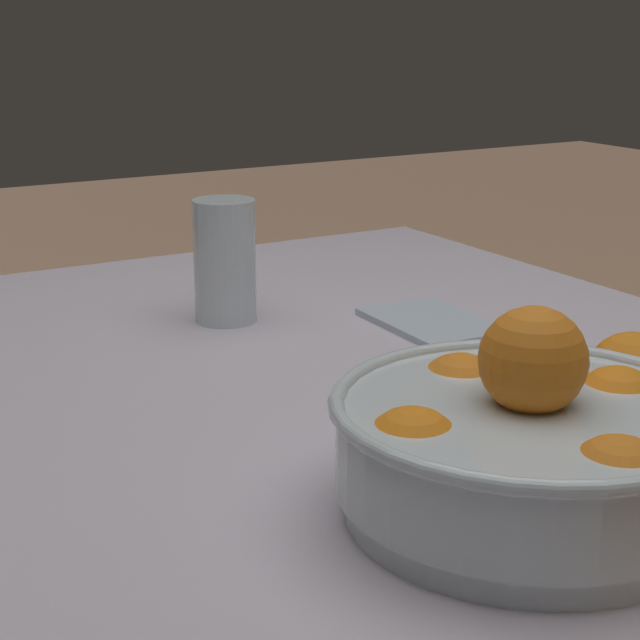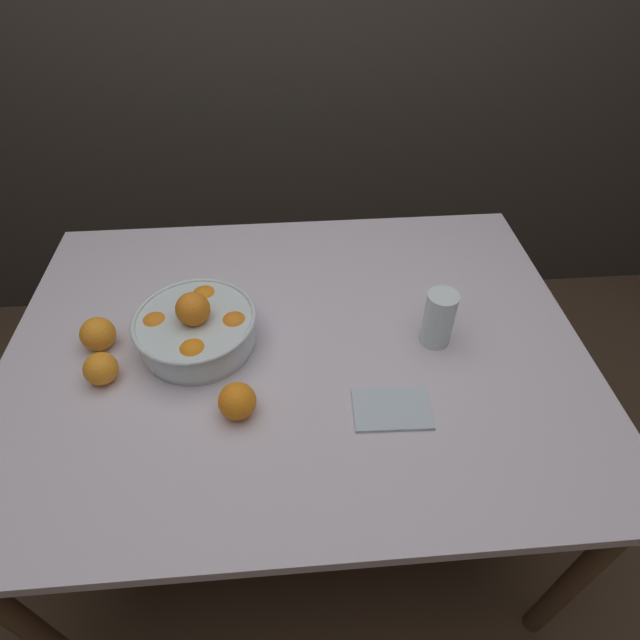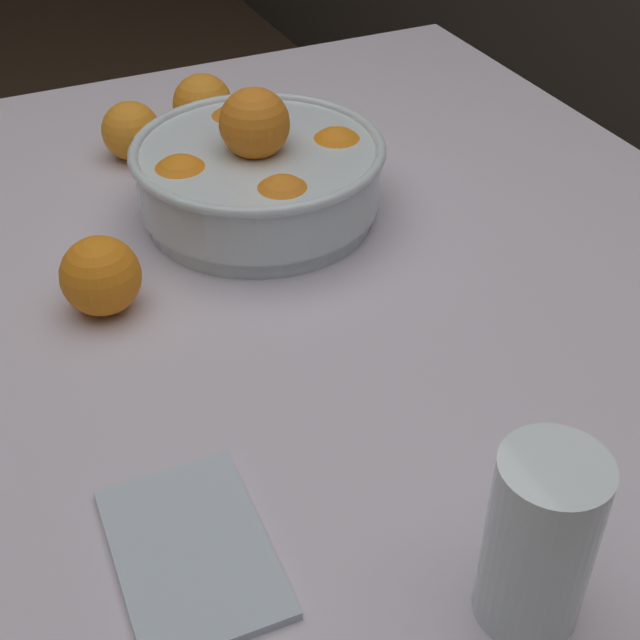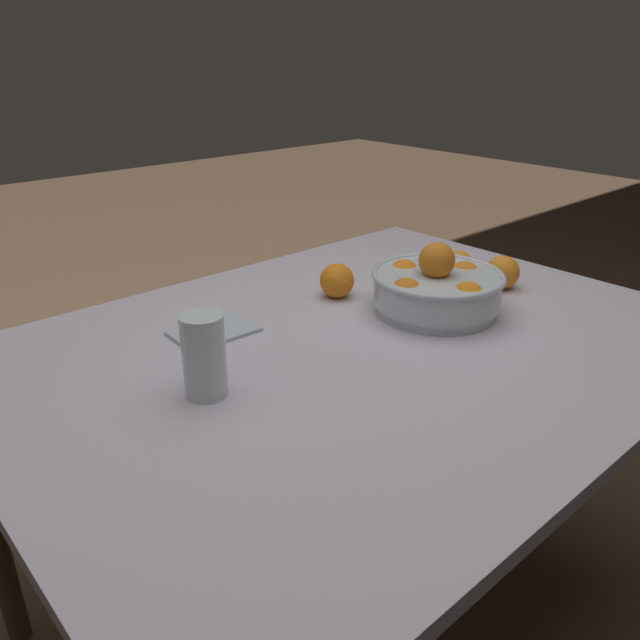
{
  "view_description": "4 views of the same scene",
  "coord_description": "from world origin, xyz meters",
  "px_view_note": "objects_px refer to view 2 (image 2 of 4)",
  "views": [
    {
      "loc": [
        -0.77,
        0.49,
        1.1
      ],
      "look_at": [
        0.05,
        0.02,
        0.82
      ],
      "focal_mm": 60.0,
      "sensor_mm": 36.0,
      "label": 1
    },
    {
      "loc": [
        -0.01,
        -0.84,
        1.62
      ],
      "look_at": [
        0.06,
        0.01,
        0.8
      ],
      "focal_mm": 28.0,
      "sensor_mm": 36.0,
      "label": 2
    },
    {
      "loc": [
        0.61,
        -0.31,
        1.28
      ],
      "look_at": [
        0.03,
        -0.04,
        0.79
      ],
      "focal_mm": 50.0,
      "sensor_mm": 36.0,
      "label": 3
    },
    {
      "loc": [
        0.8,
        0.79,
        1.28
      ],
      "look_at": [
        0.07,
        -0.04,
        0.79
      ],
      "focal_mm": 35.0,
      "sensor_mm": 36.0,
      "label": 4
    }
  ],
  "objects_px": {
    "orange_loose_near_bowl": "(101,369)",
    "orange_loose_front": "(98,334)",
    "orange_loose_aside": "(237,401)",
    "fruit_bowl": "(197,328)",
    "juice_glass": "(438,321)"
  },
  "relations": [
    {
      "from": "orange_loose_near_bowl",
      "to": "orange_loose_front",
      "type": "xyz_separation_m",
      "value": [
        -0.03,
        0.11,
        0.0
      ]
    },
    {
      "from": "orange_loose_near_bowl",
      "to": "orange_loose_aside",
      "type": "height_order",
      "value": "orange_loose_aside"
    },
    {
      "from": "fruit_bowl",
      "to": "juice_glass",
      "type": "relative_size",
      "value": 1.99
    },
    {
      "from": "orange_loose_near_bowl",
      "to": "fruit_bowl",
      "type": "bearing_deg",
      "value": 24.64
    },
    {
      "from": "fruit_bowl",
      "to": "orange_loose_near_bowl",
      "type": "relative_size",
      "value": 3.84
    },
    {
      "from": "juice_glass",
      "to": "orange_loose_front",
      "type": "relative_size",
      "value": 1.79
    },
    {
      "from": "orange_loose_near_bowl",
      "to": "orange_loose_front",
      "type": "height_order",
      "value": "orange_loose_front"
    },
    {
      "from": "fruit_bowl",
      "to": "orange_loose_front",
      "type": "bearing_deg",
      "value": 176.76
    },
    {
      "from": "juice_glass",
      "to": "orange_loose_near_bowl",
      "type": "distance_m",
      "value": 0.77
    },
    {
      "from": "juice_glass",
      "to": "orange_loose_near_bowl",
      "type": "relative_size",
      "value": 1.93
    },
    {
      "from": "fruit_bowl",
      "to": "orange_loose_front",
      "type": "relative_size",
      "value": 3.56
    },
    {
      "from": "orange_loose_near_bowl",
      "to": "orange_loose_front",
      "type": "relative_size",
      "value": 0.93
    },
    {
      "from": "fruit_bowl",
      "to": "orange_loose_aside",
      "type": "height_order",
      "value": "fruit_bowl"
    },
    {
      "from": "orange_loose_near_bowl",
      "to": "orange_loose_front",
      "type": "bearing_deg",
      "value": 106.05
    },
    {
      "from": "fruit_bowl",
      "to": "orange_loose_near_bowl",
      "type": "bearing_deg",
      "value": -155.36
    }
  ]
}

